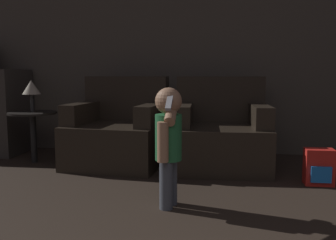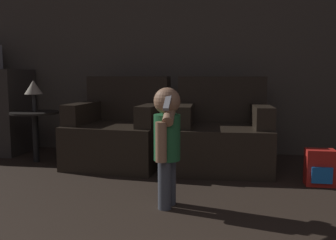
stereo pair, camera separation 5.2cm
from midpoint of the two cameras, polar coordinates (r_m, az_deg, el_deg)
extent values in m
cube|color=#51493F|center=(4.32, 4.47, 12.32)|extent=(8.40, 0.05, 2.60)
cube|color=black|center=(3.74, -8.23, -3.73)|extent=(0.95, 0.89, 0.41)
cube|color=black|center=(3.99, -6.65, 3.31)|extent=(0.89, 0.24, 0.46)
cube|color=black|center=(3.84, -13.33, 1.07)|extent=(0.22, 0.66, 0.20)
cube|color=black|center=(3.58, -2.93, 0.83)|extent=(0.22, 0.66, 0.20)
cube|color=black|center=(3.60, 7.62, -4.14)|extent=(0.91, 0.84, 0.41)
cube|color=black|center=(3.87, 7.57, 3.18)|extent=(0.89, 0.19, 0.46)
cube|color=black|center=(3.56, 1.89, 0.79)|extent=(0.18, 0.66, 0.20)
cube|color=black|center=(3.58, 13.47, 0.65)|extent=(0.18, 0.66, 0.20)
cylinder|color=#474C56|center=(2.62, -0.15, -9.33)|extent=(0.09, 0.09, 0.33)
cylinder|color=#474C56|center=(2.53, -0.89, -9.92)|extent=(0.09, 0.09, 0.33)
cylinder|color=#236638|center=(2.51, -0.52, -2.65)|extent=(0.18, 0.18, 0.31)
sphere|color=#A37556|center=(2.48, -0.53, 2.92)|extent=(0.18, 0.18, 0.18)
cylinder|color=#A37556|center=(2.40, -1.40, -3.37)|extent=(0.07, 0.07, 0.26)
cylinder|color=#A37556|center=(2.47, -0.04, 1.49)|extent=(0.07, 0.26, 0.19)
cube|color=#99999E|center=(2.36, -0.41, 2.80)|extent=(0.04, 0.16, 0.10)
cube|color=red|center=(3.30, 21.58, -6.65)|extent=(0.23, 0.14, 0.30)
cube|color=blue|center=(3.24, 21.89, -7.74)|extent=(0.16, 0.02, 0.13)
cylinder|color=black|center=(4.06, -20.14, -2.64)|extent=(0.06, 0.06, 0.50)
cylinder|color=black|center=(4.02, -20.30, 1.01)|extent=(0.48, 0.48, 0.02)
cylinder|color=#262626|center=(4.02, -20.36, 2.42)|extent=(0.04, 0.04, 0.18)
cone|color=#9E937F|center=(4.01, -20.46, 4.70)|extent=(0.18, 0.18, 0.14)
camera|label=1|loc=(0.03, -90.49, -0.06)|focal=40.00mm
camera|label=2|loc=(0.03, 89.51, 0.06)|focal=40.00mm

